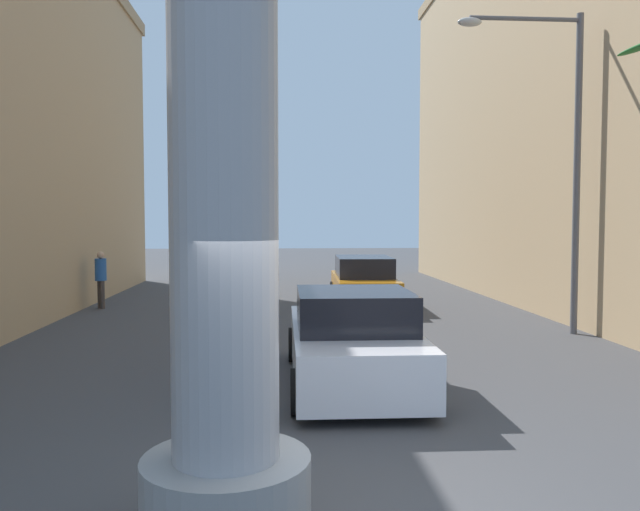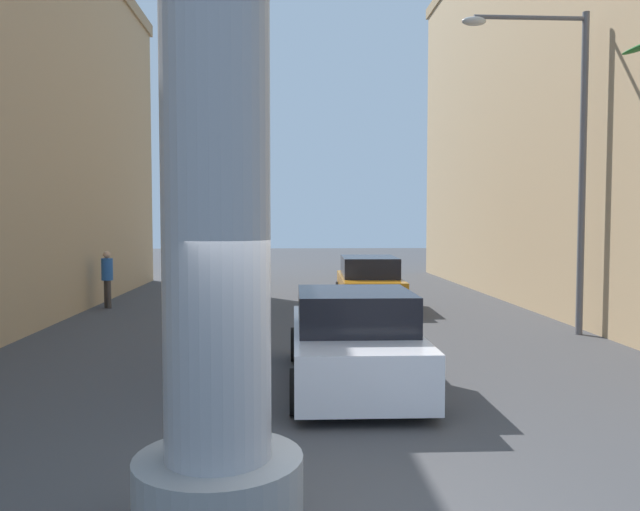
% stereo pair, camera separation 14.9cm
% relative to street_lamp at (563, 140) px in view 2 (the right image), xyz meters
% --- Properties ---
extents(ground_plane, '(90.96, 90.96, 0.00)m').
position_rel_street_lamp_xyz_m(ground_plane, '(-5.87, 1.33, -4.52)').
color(ground_plane, '#424244').
extents(street_lamp, '(2.95, 0.28, 7.41)m').
position_rel_street_lamp_xyz_m(street_lamp, '(0.00, 0.00, 0.00)').
color(street_lamp, '#59595E').
rests_on(street_lamp, ground).
extents(car_lead, '(2.07, 4.71, 1.56)m').
position_rel_street_lamp_xyz_m(car_lead, '(-5.29, -4.18, -3.81)').
color(car_lead, black).
rests_on(car_lead, ground).
extents(car_far, '(2.05, 4.66, 1.56)m').
position_rel_street_lamp_xyz_m(car_far, '(-3.85, 4.86, -3.78)').
color(car_far, black).
rests_on(car_far, ground).
extents(pedestrian_far_left, '(0.48, 0.48, 1.74)m').
position_rel_street_lamp_xyz_m(pedestrian_far_left, '(-11.84, 5.11, -3.50)').
color(pedestrian_far_left, '#3F3833').
rests_on(pedestrian_far_left, ground).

